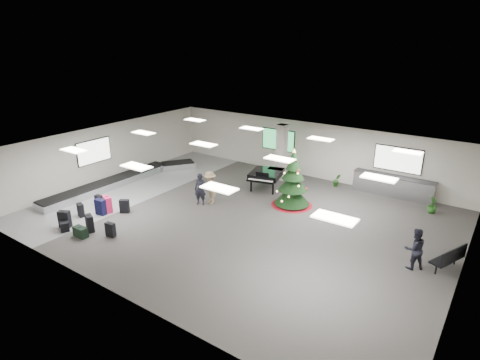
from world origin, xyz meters
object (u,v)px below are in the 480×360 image
Objects in this scene: service_counter at (393,186)px; traveler_b at (210,188)px; potted_plant_right at (432,205)px; traveler_a at (200,189)px; pink_suitcase at (108,204)px; traveler_bench at (415,249)px; baggage_carousel at (124,180)px; bench at (450,257)px; potted_plant_left at (337,180)px; grand_piano at (266,175)px; christmas_tree at (293,186)px.

traveler_b is at bearing -138.93° from service_counter.
service_counter is 2.39m from potted_plant_right.
traveler_a is 2.03× the size of potted_plant_right.
traveler_b is at bearing 67.04° from pink_suitcase.
traveler_a is 9.92m from traveler_bench.
baggage_carousel is 15.98m from potted_plant_right.
bench is (16.44, 0.74, 0.31)m from baggage_carousel.
traveler_b is 2.29× the size of potted_plant_left.
service_counter is at bearing 152.56° from potted_plant_right.
pink_suitcase reaches higher than potted_plant_right.
service_counter is 9.40m from traveler_b.
traveler_a is 0.48m from traveler_b.
traveler_bench is at bearing 33.66° from pink_suitcase.
bench is at bearing -73.13° from potted_plant_right.
traveler_b reaches higher than pink_suitcase.
traveler_b is (-1.19, -3.27, 0.02)m from grand_piano.
traveler_bench reaches higher than potted_plant_left.
potted_plant_left is at bearing 30.07° from traveler_a.
christmas_tree reaches higher than baggage_carousel.
baggage_carousel is at bearing -147.30° from potted_plant_left.
traveler_a is at bearing -126.23° from potted_plant_left.
grand_piano is 8.22m from potted_plant_right.
grand_piano reaches higher than service_counter.
traveler_bench is (9.92, -0.08, -0.01)m from traveler_a.
christmas_tree is (-3.68, -4.05, 0.44)m from service_counter.
baggage_carousel is 3.86m from pink_suitcase.
potted_plant_right is (12.50, 8.62, -0.00)m from pink_suitcase.
bench reaches higher than baggage_carousel.
service_counter is 5.05× the size of pink_suitcase.
baggage_carousel is 16.46m from bench.
potted_plant_right is (8.01, 1.80, -0.42)m from grand_piano.
potted_plant_left is (3.00, 2.55, -0.45)m from grand_piano.
traveler_a is 1.01× the size of traveler_bench.
traveler_a is (5.43, 0.22, 0.57)m from baggage_carousel.
potted_plant_right is at bearing 20.65° from baggage_carousel.
christmas_tree is 3.84m from potted_plant_left.
traveler_b reaches higher than traveler_bench.
christmas_tree is at bearing -153.01° from potted_plant_right.
pink_suitcase is 8.18m from grand_piano.
traveler_b is 10.51m from potted_plant_right.
bench is 0.93× the size of traveler_b.
service_counter reaches higher than potted_plant_left.
potted_plant_left is 5.06m from potted_plant_right.
traveler_b is at bearing -124.11° from grand_piano.
bench is at bearing 2.56° from baggage_carousel.
traveler_a is at bearing 67.10° from pink_suitcase.
grand_piano is at bearing -176.03° from bench.
traveler_b reaches higher than grand_piano.
bench is at bearing 169.45° from traveler_bench.
christmas_tree is at bearing -41.62° from grand_piano.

